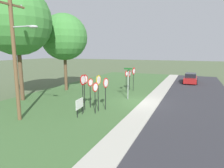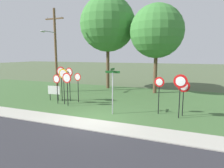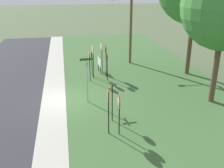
# 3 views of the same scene
# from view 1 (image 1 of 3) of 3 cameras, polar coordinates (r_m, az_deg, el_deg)

# --- Properties ---
(ground_plane) EXTENTS (160.00, 160.00, 0.00)m
(ground_plane) POSITION_cam_1_polar(r_m,az_deg,el_deg) (17.74, 8.49, -5.42)
(ground_plane) COLOR #4C5B3D
(road_asphalt) EXTENTS (44.00, 6.40, 0.01)m
(road_asphalt) POSITION_cam_1_polar(r_m,az_deg,el_deg) (17.25, 24.22, -6.61)
(road_asphalt) COLOR #2D2D33
(road_asphalt) RESTS_ON ground_plane
(sidewalk_strip) EXTENTS (44.00, 1.60, 0.06)m
(sidewalk_strip) POSITION_cam_1_polar(r_m,az_deg,el_deg) (17.56, 11.03, -5.55)
(sidewalk_strip) COLOR #ADAA9E
(sidewalk_strip) RESTS_ON ground_plane
(grass_median) EXTENTS (44.00, 12.00, 0.04)m
(grass_median) POSITION_cam_1_polar(r_m,az_deg,el_deg) (20.02, -8.41, -3.61)
(grass_median) COLOR #3D6033
(grass_median) RESTS_ON ground_plane
(stop_sign_near_left) EXTENTS (0.74, 0.17, 2.79)m
(stop_sign_near_left) POSITION_cam_1_polar(r_m,az_deg,el_deg) (14.95, -8.06, -0.10)
(stop_sign_near_left) COLOR black
(stop_sign_near_left) RESTS_ON grass_median
(stop_sign_near_right) EXTENTS (0.68, 0.12, 2.31)m
(stop_sign_near_right) POSITION_cam_1_polar(r_m,az_deg,el_deg) (14.12, -4.92, -2.14)
(stop_sign_near_right) COLOR black
(stop_sign_near_right) RESTS_ON grass_median
(stop_sign_far_left) EXTENTS (0.78, 0.11, 2.53)m
(stop_sign_far_left) POSITION_cam_1_polar(r_m,az_deg,el_deg) (14.97, -1.84, -0.73)
(stop_sign_far_left) COLOR black
(stop_sign_far_left) RESTS_ON grass_median
(stop_sign_far_center) EXTENTS (0.75, 0.09, 2.78)m
(stop_sign_far_center) POSITION_cam_1_polar(r_m,az_deg,el_deg) (14.60, -4.00, -0.30)
(stop_sign_far_center) COLOR black
(stop_sign_far_center) RESTS_ON grass_median
(stop_sign_far_right) EXTENTS (0.76, 0.10, 2.87)m
(stop_sign_far_right) POSITION_cam_1_polar(r_m,az_deg,el_deg) (14.28, -8.51, -0.31)
(stop_sign_far_right) COLOR black
(stop_sign_far_right) RESTS_ON grass_median
(stop_sign_center_tall) EXTENTS (0.64, 0.13, 2.39)m
(stop_sign_center_tall) POSITION_cam_1_polar(r_m,az_deg,el_deg) (15.68, -6.35, -0.82)
(stop_sign_center_tall) COLOR black
(stop_sign_center_tall) RESTS_ON grass_median
(yield_sign_near_left) EXTENTS (0.64, 0.15, 2.43)m
(yield_sign_near_left) POSITION_cam_1_polar(r_m,az_deg,el_deg) (21.26, 4.28, 2.23)
(yield_sign_near_left) COLOR black
(yield_sign_near_left) RESTS_ON grass_median
(yield_sign_near_right) EXTENTS (0.82, 0.13, 2.68)m
(yield_sign_near_right) POSITION_cam_1_polar(r_m,az_deg,el_deg) (22.33, 6.40, 3.14)
(yield_sign_near_right) COLOR black
(yield_sign_near_right) RESTS_ON grass_median
(yield_sign_far_left) EXTENTS (0.73, 0.10, 2.26)m
(yield_sign_far_left) POSITION_cam_1_polar(r_m,az_deg,el_deg) (22.70, 5.27, 2.40)
(yield_sign_far_left) COLOR black
(yield_sign_far_left) RESTS_ON grass_median
(street_name_post) EXTENTS (0.96, 0.82, 2.99)m
(street_name_post) POSITION_cam_1_polar(r_m,az_deg,el_deg) (18.32, 4.74, 0.95)
(street_name_post) COLOR #9EA0A8
(street_name_post) RESTS_ON grass_median
(utility_pole) EXTENTS (2.10, 2.14, 8.35)m
(utility_pole) POSITION_cam_1_polar(r_m,az_deg,el_deg) (13.83, -26.39, 8.53)
(utility_pole) COLOR brown
(utility_pole) RESTS_ON grass_median
(notice_board) EXTENTS (1.10, 0.14, 1.25)m
(notice_board) POSITION_cam_1_polar(r_m,az_deg,el_deg) (13.92, -9.49, -5.95)
(notice_board) COLOR black
(notice_board) RESTS_ON grass_median
(oak_tree_left) EXTENTS (6.09, 6.09, 10.24)m
(oak_tree_left) POSITION_cam_1_polar(r_m,az_deg,el_deg) (19.81, -26.21, 16.36)
(oak_tree_left) COLOR brown
(oak_tree_left) RESTS_ON grass_median
(oak_tree_right) EXTENTS (5.18, 5.18, 8.67)m
(oak_tree_right) POSITION_cam_1_polar(r_m,az_deg,el_deg) (23.17, -13.84, 13.18)
(oak_tree_right) COLOR brown
(oak_tree_right) RESTS_ON grass_median
(parked_sedan_distant) EXTENTS (4.55, 1.94, 1.39)m
(parked_sedan_distant) POSITION_cam_1_polar(r_m,az_deg,el_deg) (30.33, 22.02, 1.53)
(parked_sedan_distant) COLOR maroon
(parked_sedan_distant) RESTS_ON road_asphalt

